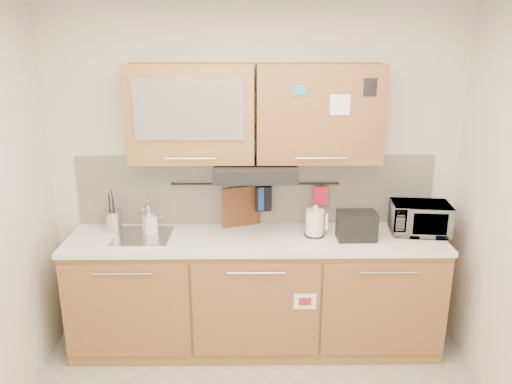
{
  "coord_description": "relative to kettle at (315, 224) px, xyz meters",
  "views": [
    {
      "loc": [
        -0.04,
        -2.29,
        2.33
      ],
      "look_at": [
        0.0,
        1.05,
        1.32
      ],
      "focal_mm": 35.0,
      "sensor_mm": 36.0,
      "label": 1
    }
  ],
  "objects": [
    {
      "name": "wall_back",
      "position": [
        -0.45,
        0.29,
        0.28
      ],
      "size": [
        3.2,
        0.0,
        3.2
      ],
      "primitive_type": "plane",
      "rotation": [
        1.57,
        0.0,
        0.0
      ],
      "color": "silver",
      "rests_on": "ground"
    },
    {
      "name": "base_cabinet",
      "position": [
        -0.45,
        -0.02,
        -0.61
      ],
      "size": [
        2.8,
        0.64,
        0.88
      ],
      "color": "#9F6D38",
      "rests_on": "floor"
    },
    {
      "name": "countertop",
      "position": [
        -0.45,
        -0.02,
        -0.12
      ],
      "size": [
        2.82,
        0.62,
        0.04
      ],
      "primitive_type": "cube",
      "color": "white",
      "rests_on": "base_cabinet"
    },
    {
      "name": "backsplash",
      "position": [
        -0.45,
        0.28,
        0.18
      ],
      "size": [
        2.8,
        0.02,
        0.56
      ],
      "primitive_type": "cube",
      "color": "silver",
      "rests_on": "countertop"
    },
    {
      "name": "upper_cabinets",
      "position": [
        -0.45,
        0.11,
        0.81
      ],
      "size": [
        1.82,
        0.37,
        0.7
      ],
      "color": "#9F6D38",
      "rests_on": "wall_back"
    },
    {
      "name": "range_hood",
      "position": [
        -0.45,
        0.04,
        0.4
      ],
      "size": [
        0.6,
        0.46,
        0.1
      ],
      "primitive_type": "cube",
      "color": "black",
      "rests_on": "upper_cabinets"
    },
    {
      "name": "sink",
      "position": [
        -1.3,
        -0.0,
        -0.09
      ],
      "size": [
        0.42,
        0.4,
        0.26
      ],
      "color": "silver",
      "rests_on": "countertop"
    },
    {
      "name": "utensil_rail",
      "position": [
        -0.45,
        0.24,
        0.24
      ],
      "size": [
        1.3,
        0.02,
        0.02
      ],
      "primitive_type": "cylinder",
      "rotation": [
        0.0,
        1.57,
        0.0
      ],
      "color": "black",
      "rests_on": "backsplash"
    },
    {
      "name": "utensil_crock",
      "position": [
        -1.54,
        0.12,
        -0.01
      ],
      "size": [
        0.14,
        0.14,
        0.32
      ],
      "rotation": [
        0.0,
        0.0,
        -0.09
      ],
      "color": "#ADAEB2",
      "rests_on": "countertop"
    },
    {
      "name": "kettle",
      "position": [
        0.0,
        0.0,
        0.0
      ],
      "size": [
        0.17,
        0.16,
        0.24
      ],
      "rotation": [
        0.0,
        0.0,
        0.04
      ],
      "color": "white",
      "rests_on": "countertop"
    },
    {
      "name": "toaster",
      "position": [
        0.3,
        -0.08,
        0.01
      ],
      "size": [
        0.29,
        0.18,
        0.21
      ],
      "rotation": [
        0.0,
        0.0,
        0.02
      ],
      "color": "black",
      "rests_on": "countertop"
    },
    {
      "name": "microwave",
      "position": [
        0.8,
        0.04,
        0.02
      ],
      "size": [
        0.46,
        0.34,
        0.24
      ],
      "primitive_type": "imported",
      "rotation": [
        0.0,
        0.0,
        -0.11
      ],
      "color": "#999999",
      "rests_on": "countertop"
    },
    {
      "name": "soap_bottle",
      "position": [
        -1.25,
        0.07,
        0.0
      ],
      "size": [
        0.12,
        0.12,
        0.2
      ],
      "primitive_type": "imported",
      "rotation": [
        0.0,
        0.0,
        0.52
      ],
      "color": "#999999",
      "rests_on": "countertop"
    },
    {
      "name": "cutting_board",
      "position": [
        -0.55,
        0.22,
        0.03
      ],
      "size": [
        0.31,
        0.13,
        0.39
      ],
      "primitive_type": "cube",
      "rotation": [
        0.0,
        0.0,
        0.36
      ],
      "color": "brown",
      "rests_on": "utensil_rail"
    },
    {
      "name": "oven_mitt",
      "position": [
        -0.37,
        0.22,
        0.13
      ],
      "size": [
        0.12,
        0.07,
        0.19
      ],
      "primitive_type": "cube",
      "rotation": [
        0.0,
        0.0,
        0.37
      ],
      "color": "#204895",
      "rests_on": "utensil_rail"
    },
    {
      "name": "dark_pouch",
      "position": [
        -0.38,
        0.22,
        0.13
      ],
      "size": [
        0.13,
        0.05,
        0.2
      ],
      "primitive_type": "cube",
      "rotation": [
        0.0,
        0.0,
        0.08
      ],
      "color": "black",
      "rests_on": "utensil_rail"
    },
    {
      "name": "pot_holder",
      "position": [
        0.07,
        0.22,
        0.15
      ],
      "size": [
        0.12,
        0.03,
        0.15
      ],
      "primitive_type": "cube",
      "rotation": [
        0.0,
        0.0,
        -0.11
      ],
      "color": "red",
      "rests_on": "utensil_rail"
    }
  ]
}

